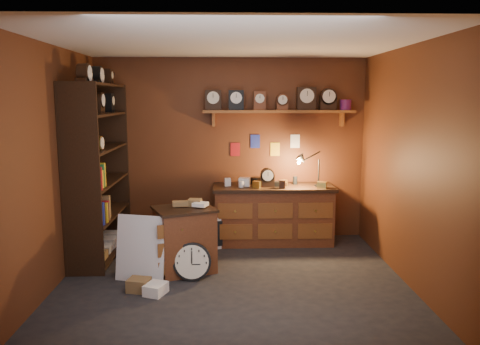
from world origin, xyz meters
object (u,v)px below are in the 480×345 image
Objects in this scene: shelving_unit at (96,164)px; workbench at (273,211)px; low_cabinet at (185,237)px; big_round_clock at (192,262)px.

workbench is at bearing 11.58° from shelving_unit.
big_round_clock is at bearing -92.53° from low_cabinet.
workbench is at bearing 20.51° from low_cabinet.
big_round_clock is at bearing -35.08° from shelving_unit.
low_cabinet is at bearing 109.95° from big_round_clock.
big_round_clock is (-1.09, -1.42, -0.25)m from workbench.
workbench is 1.81m from big_round_clock.
shelving_unit is at bearing 144.92° from big_round_clock.
shelving_unit reaches higher than big_round_clock.
workbench is 1.64m from low_cabinet.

